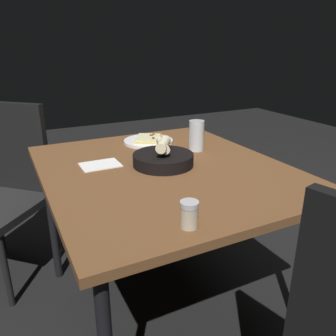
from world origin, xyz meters
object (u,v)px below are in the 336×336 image
pizza_plate (148,140)px  chair_near (4,183)px  dining_table (164,181)px  pepper_shaker (189,216)px  bread_basket (164,158)px  beer_glass (196,137)px

pizza_plate → chair_near: 0.81m
dining_table → pepper_shaker: 0.50m
pepper_shaker → chair_near: chair_near is taller
pizza_plate → bread_basket: bread_basket is taller
dining_table → chair_near: (-0.61, 0.70, -0.16)m
beer_glass → pepper_shaker: (-0.39, -0.61, -0.03)m
chair_near → bread_basket: bearing=-47.6°
chair_near → pizza_plate: bearing=-25.6°
dining_table → chair_near: size_ratio=1.19×
pizza_plate → beer_glass: (0.15, -0.22, 0.05)m
pepper_shaker → bread_basket: bearing=72.1°
beer_glass → pepper_shaker: bearing=-122.6°
pizza_plate → chair_near: size_ratio=0.27×
bread_basket → chair_near: size_ratio=0.27×
beer_glass → chair_near: bearing=146.9°
beer_glass → chair_near: 1.05m
pizza_plate → bread_basket: size_ratio=0.99×
pizza_plate → bread_basket: bearing=-103.2°
pepper_shaker → dining_table: bearing=72.0°
chair_near → beer_glass: bearing=-33.1°
pizza_plate → bread_basket: (-0.08, -0.34, 0.02)m
dining_table → chair_near: bearing=131.3°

